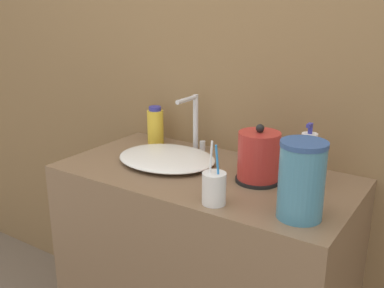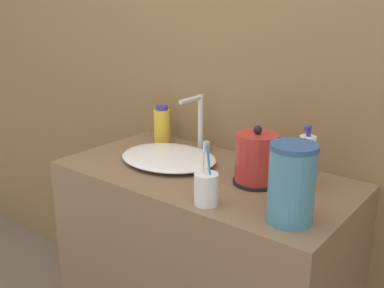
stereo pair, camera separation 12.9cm
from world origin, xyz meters
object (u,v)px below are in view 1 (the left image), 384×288
faucet (194,120)px  toothbrush_cup (214,188)px  shampoo_bottle (155,126)px  electric_kettle (259,159)px  lotion_bottle (308,159)px  water_pitcher (302,180)px

faucet → toothbrush_cup: size_ratio=1.17×
toothbrush_cup → shampoo_bottle: size_ratio=1.22×
electric_kettle → toothbrush_cup: (-0.03, -0.24, -0.03)m
faucet → lotion_bottle: size_ratio=1.07×
water_pitcher → electric_kettle: bearing=140.1°
toothbrush_cup → shampoo_bottle: toothbrush_cup is taller
faucet → electric_kettle: bearing=-24.3°
toothbrush_cup → water_pitcher: bearing=12.7°
toothbrush_cup → water_pitcher: size_ratio=0.87×
electric_kettle → toothbrush_cup: electric_kettle is taller
electric_kettle → shampoo_bottle: electric_kettle is taller
faucet → shampoo_bottle: faucet is taller
lotion_bottle → faucet: bearing=168.6°
electric_kettle → toothbrush_cup: size_ratio=1.03×
faucet → electric_kettle: size_ratio=1.13×
faucet → lotion_bottle: (0.52, -0.11, -0.04)m
electric_kettle → lotion_bottle: bearing=22.7°
shampoo_bottle → faucet: bearing=2.2°
faucet → electric_kettle: 0.41m
shampoo_bottle → water_pitcher: bearing=-23.5°
electric_kettle → lotion_bottle: lotion_bottle is taller
lotion_bottle → shampoo_bottle: lotion_bottle is taller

